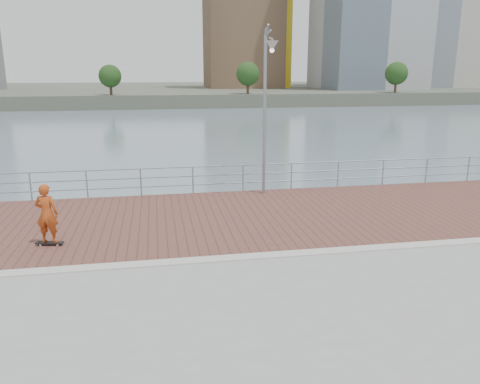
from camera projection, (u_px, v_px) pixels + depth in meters
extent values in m
plane|color=slate|center=(253.00, 325.00, 12.95)|extent=(400.00, 400.00, 0.00)
cube|color=brown|center=(232.00, 217.00, 15.87)|extent=(40.00, 6.80, 0.02)
cube|color=#B7B5AD|center=(253.00, 257.00, 12.44)|extent=(40.00, 0.40, 0.06)
cube|color=#4C5142|center=(163.00, 91.00, 129.28)|extent=(320.00, 95.00, 2.50)
cylinder|color=#8C9EA8|center=(31.00, 187.00, 17.74)|extent=(0.06, 0.06, 1.10)
cylinder|color=#8C9EA8|center=(87.00, 185.00, 18.09)|extent=(0.06, 0.06, 1.10)
cylinder|color=#8C9EA8|center=(141.00, 182.00, 18.45)|extent=(0.06, 0.06, 1.10)
cylinder|color=#8C9EA8|center=(193.00, 180.00, 18.80)|extent=(0.06, 0.06, 1.10)
cylinder|color=#8C9EA8|center=(243.00, 178.00, 19.15)|extent=(0.06, 0.06, 1.10)
cylinder|color=#8C9EA8|center=(291.00, 176.00, 19.50)|extent=(0.06, 0.06, 1.10)
cylinder|color=#8C9EA8|center=(338.00, 174.00, 19.86)|extent=(0.06, 0.06, 1.10)
cylinder|color=#8C9EA8|center=(383.00, 173.00, 20.21)|extent=(0.06, 0.06, 1.10)
cylinder|color=#8C9EA8|center=(426.00, 171.00, 20.56)|extent=(0.06, 0.06, 1.10)
cylinder|color=#8C9EA8|center=(468.00, 169.00, 20.91)|extent=(0.06, 0.06, 1.10)
cylinder|color=#8C9EA8|center=(218.00, 166.00, 18.84)|extent=(39.00, 0.05, 0.05)
cylinder|color=#8C9EA8|center=(218.00, 175.00, 18.93)|extent=(39.00, 0.05, 0.05)
cylinder|color=#8C9EA8|center=(218.00, 184.00, 19.02)|extent=(39.00, 0.05, 0.05)
cylinder|color=gray|center=(265.00, 117.00, 18.17)|extent=(0.12, 0.12, 6.13)
cylinder|color=gray|center=(269.00, 33.00, 16.91)|extent=(0.07, 1.02, 0.07)
cone|color=#B2B2AD|center=(272.00, 38.00, 16.47)|extent=(0.45, 0.45, 0.36)
cube|color=black|center=(50.00, 243.00, 13.28)|extent=(0.78, 0.34, 0.03)
cylinder|color=beige|center=(40.00, 245.00, 13.23)|extent=(0.06, 0.05, 0.06)
cylinder|color=beige|center=(58.00, 245.00, 13.22)|extent=(0.06, 0.05, 0.06)
cylinder|color=beige|center=(43.00, 243.00, 13.36)|extent=(0.06, 0.05, 0.06)
cylinder|color=beige|center=(59.00, 243.00, 13.35)|extent=(0.06, 0.05, 0.06)
imported|color=#AA4216|center=(47.00, 214.00, 13.06)|extent=(0.69, 0.52, 1.71)
cube|color=brown|center=(242.00, 21.00, 116.43)|extent=(18.00, 18.00, 32.20)
cylinder|color=#473323|center=(111.00, 86.00, 83.53)|extent=(0.50, 0.50, 3.11)
sphere|color=#193814|center=(110.00, 76.00, 83.09)|extent=(3.99, 3.99, 3.99)
cylinder|color=#473323|center=(248.00, 85.00, 87.78)|extent=(0.50, 0.50, 3.42)
sphere|color=#193814|center=(248.00, 74.00, 87.29)|extent=(4.40, 4.40, 4.40)
cylinder|color=#473323|center=(396.00, 84.00, 92.93)|extent=(0.50, 0.50, 3.46)
sphere|color=#193814|center=(396.00, 73.00, 92.43)|extent=(4.45, 4.45, 4.45)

